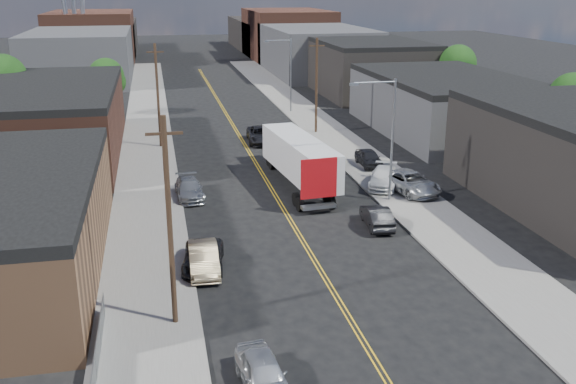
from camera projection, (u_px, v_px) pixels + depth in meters
name	position (u px, v px, depth m)	size (l,w,h in m)	color
ground	(227.00, 115.00, 78.39)	(260.00, 260.00, 0.00)	black
centerline	(244.00, 143.00, 64.42)	(0.32, 120.00, 0.01)	gold
sidewalk_left	(148.00, 147.00, 62.56)	(5.00, 140.00, 0.15)	slate
sidewalk_right	(335.00, 138.00, 66.25)	(5.00, 140.00, 0.15)	slate
warehouse_brown	(51.00, 120.00, 58.98)	(12.00, 26.00, 6.60)	#4A291D
industrial_right_b	(446.00, 104.00, 68.68)	(14.00, 24.00, 6.10)	#3B3C3E
industrial_right_c	(368.00, 67.00, 92.65)	(14.00, 22.00, 7.60)	black
skyline_left_a	(81.00, 55.00, 105.84)	(16.00, 30.00, 8.00)	#3B3C3E
skyline_right_a	(316.00, 50.00, 113.60)	(16.00, 30.00, 8.00)	#3B3C3E
skyline_left_b	(93.00, 37.00, 128.79)	(16.00, 26.00, 10.00)	#4A291D
skyline_right_b	(287.00, 34.00, 136.56)	(16.00, 26.00, 10.00)	#4A291D
skyline_left_c	(100.00, 37.00, 147.87)	(16.00, 40.00, 7.00)	black
skyline_right_c	(271.00, 34.00, 155.64)	(16.00, 40.00, 7.00)	black
streetlight_near	(387.00, 131.00, 45.63)	(3.39, 0.25, 9.00)	gray
streetlight_far	(288.00, 69.00, 78.21)	(3.39, 0.25, 9.00)	gray
utility_pole_left_near	(170.00, 222.00, 28.67)	(1.60, 0.26, 10.00)	black
utility_pole_left_far	(158.00, 95.00, 61.24)	(1.60, 0.26, 10.00)	black
utility_pole_right	(316.00, 85.00, 67.22)	(1.60, 0.26, 10.00)	black
tree_left_mid	(4.00, 82.00, 67.38)	(5.10, 5.04, 8.37)	black
tree_left_far	(107.00, 78.00, 76.12)	(4.35, 4.20, 6.97)	black
tree_right_near	(572.00, 100.00, 60.37)	(4.60, 4.48, 7.44)	black
tree_right_far	(458.00, 66.00, 82.62)	(4.85, 4.76, 7.91)	black
semi_truck	(295.00, 155.00, 51.02)	(3.82, 15.50, 4.00)	silver
car_left_a	(263.00, 373.00, 25.21)	(1.67, 4.16, 1.42)	#B1B4B6
car_left_b	(204.00, 259.00, 35.60)	(1.59, 4.57, 1.51)	#907E5E
car_left_c	(203.00, 257.00, 35.99)	(2.20, 4.77, 1.33)	black
car_left_d	(189.00, 189.00, 47.89)	(1.96, 4.81, 1.40)	gray
car_right_oncoming	(377.00, 217.00, 42.18)	(1.48, 4.23, 1.39)	black
car_right_lot_a	(409.00, 182.00, 48.69)	(2.64, 5.72, 1.59)	#A6A9AB
car_right_lot_b	(383.00, 177.00, 50.07)	(2.03, 4.99, 1.45)	silver
car_right_lot_c	(369.00, 158.00, 55.75)	(1.68, 4.18, 1.43)	black
car_ahead_truck	(261.00, 135.00, 64.54)	(2.62, 5.68, 1.58)	black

